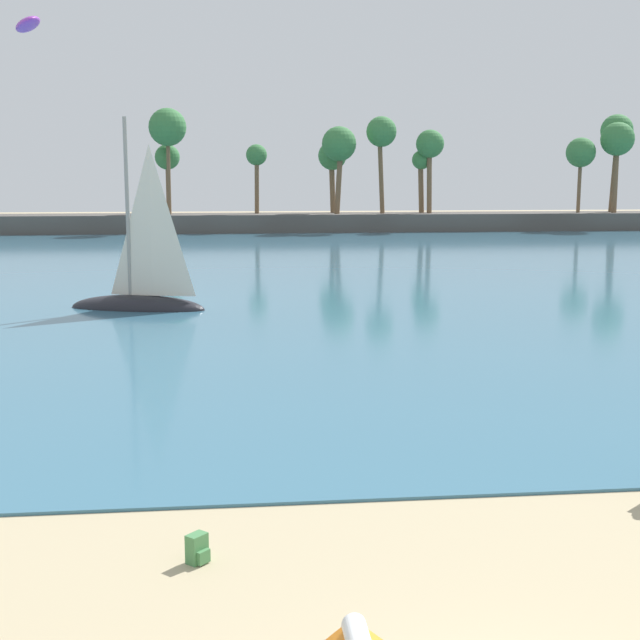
{
  "coord_description": "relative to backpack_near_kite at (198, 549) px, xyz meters",
  "views": [
    {
      "loc": [
        -2.45,
        -7.15,
        5.66
      ],
      "look_at": [
        -0.36,
        11.98,
        2.47
      ],
      "focal_mm": 49.39,
      "sensor_mm": 36.0,
      "label": 1
    }
  ],
  "objects": [
    {
      "name": "palm_headland",
      "position": [
        2.91,
        75.32,
        3.4
      ],
      "size": [
        86.82,
        6.01,
        12.54
      ],
      "color": "#514C47",
      "rests_on": "ground"
    },
    {
      "name": "kite_aloft_high_over_bay",
      "position": [
        -7.11,
        25.01,
        11.31
      ],
      "size": [
        1.77,
        3.07,
        0.72
      ],
      "primitive_type": "ellipsoid",
      "rotation": [
        -0.35,
        0.0,
        1.83
      ],
      "color": "purple"
    },
    {
      "name": "sea",
      "position": [
        2.91,
        58.71,
        -0.18
      ],
      "size": [
        220.0,
        113.17,
        0.06
      ],
      "primitive_type": "cube",
      "color": "#386B84",
      "rests_on": "ground"
    },
    {
      "name": "backpack_near_kite",
      "position": [
        0.0,
        0.0,
        0.0
      ],
      "size": [
        0.37,
        0.37,
        0.44
      ],
      "color": "#47844C",
      "rests_on": "ground"
    },
    {
      "name": "sailboat_near_shore",
      "position": [
        -3.07,
        24.91,
        0.62
      ],
      "size": [
        6.13,
        3.34,
        8.51
      ],
      "color": "black",
      "rests_on": "sea"
    }
  ]
}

